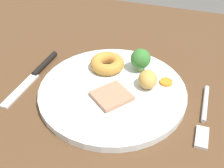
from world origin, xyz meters
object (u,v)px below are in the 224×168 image
yorkshire_pudding (107,63)px  roast_potato_left (148,79)px  meat_slice_main (112,96)px  fork (204,116)px  dinner_plate (112,91)px  carrot_coin_front (166,82)px  broccoli_floret (141,59)px  knife (37,73)px

yorkshire_pudding → roast_potato_left: bearing=160.5°
meat_slice_main → fork: bearing=-175.0°
roast_potato_left → fork: 11.90cm
dinner_plate → roast_potato_left: size_ratio=6.72×
dinner_plate → roast_potato_left: (-6.15, -2.64, 2.37)cm
carrot_coin_front → broccoli_floret: broccoli_floret is taller
fork → knife: size_ratio=0.82×
yorkshire_pudding → carrot_coin_front: 12.47cm
knife → yorkshire_pudding: bearing=112.2°
knife → meat_slice_main: bearing=81.6°
broccoli_floret → fork: size_ratio=0.31×
yorkshire_pudding → dinner_plate: bearing=116.8°
dinner_plate → fork: (-17.12, 1.12, -0.31)cm
meat_slice_main → knife: bearing=-11.4°
yorkshire_pudding → broccoli_floret: 6.85cm
broccoli_floret → knife: broccoli_floret is taller
roast_potato_left → carrot_coin_front: 4.07cm
roast_potato_left → fork: (-10.97, 3.75, -2.68)cm
roast_potato_left → carrot_coin_front: size_ratio=1.72×
yorkshire_pudding → roast_potato_left: 9.67cm
broccoli_floret → knife: (20.42, 6.44, -3.55)cm
broccoli_floret → knife: size_ratio=0.25×
yorkshire_pudding → fork: 21.37cm
knife → roast_potato_left: bearing=97.0°
yorkshire_pudding → broccoli_floret: broccoli_floret is taller
meat_slice_main → yorkshire_pudding: (3.71, -8.41, 0.77)cm
meat_slice_main → knife: meat_slice_main is taller
yorkshire_pudding → knife: (13.90, 4.87, -2.12)cm
carrot_coin_front → knife: bearing=7.9°
dinner_plate → carrot_coin_front: carrot_coin_front is taller
dinner_plate → broccoli_floret: 8.87cm
meat_slice_main → knife: size_ratio=0.33×
broccoli_floret → yorkshire_pudding: bearing=13.5°
dinner_plate → roast_potato_left: 7.10cm
yorkshire_pudding → broccoli_floret: bearing=-166.5°
roast_potato_left → carrot_coin_front: bearing=-148.7°
dinner_plate → broccoli_floret: bearing=-115.6°
fork → knife: knife is taller
dinner_plate → knife: (16.86, -0.99, -0.25)cm
broccoli_floret → fork: broccoli_floret is taller
carrot_coin_front → knife: size_ratio=0.13×
yorkshire_pudding → carrot_coin_front: size_ratio=2.88×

